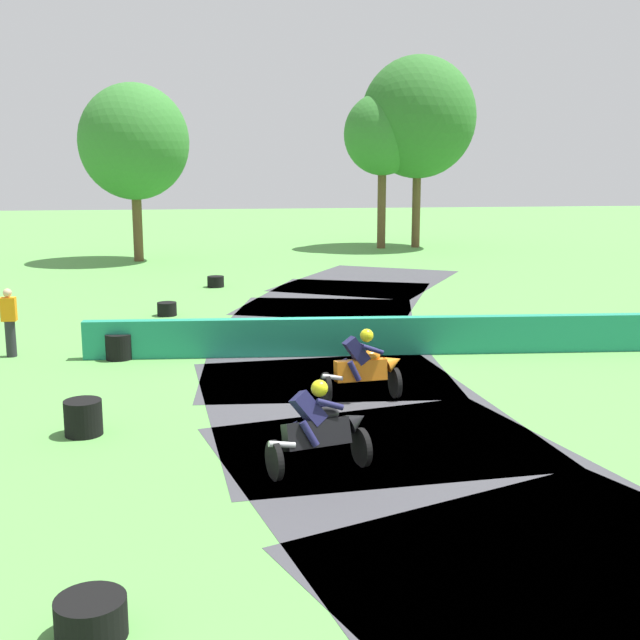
{
  "coord_description": "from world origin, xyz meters",
  "views": [
    {
      "loc": [
        -2.43,
        -18.71,
        4.56
      ],
      "look_at": [
        0.05,
        -0.24,
        0.9
      ],
      "focal_mm": 45.64,
      "sensor_mm": 36.0,
      "label": 1
    }
  ],
  "objects_px": {
    "tire_stack_mid_a": "(167,309)",
    "tire_stack_mid_b": "(119,346)",
    "tire_stack_extra_a": "(91,618)",
    "motorcycle_chase_black": "(321,429)",
    "tire_stack_near": "(216,282)",
    "tire_stack_far": "(83,418)",
    "track_marshal": "(10,323)",
    "motorcycle_lead_orange": "(364,366)"
  },
  "relations": [
    {
      "from": "motorcycle_chase_black",
      "to": "tire_stack_far",
      "type": "distance_m",
      "value": 4.31
    },
    {
      "from": "tire_stack_far",
      "to": "tire_stack_extra_a",
      "type": "bearing_deg",
      "value": -81.03
    },
    {
      "from": "tire_stack_extra_a",
      "to": "motorcycle_chase_black",
      "type": "bearing_deg",
      "value": 55.43
    },
    {
      "from": "track_marshal",
      "to": "motorcycle_lead_orange",
      "type": "bearing_deg",
      "value": -31.05
    },
    {
      "from": "tire_stack_near",
      "to": "tire_stack_extra_a",
      "type": "relative_size",
      "value": 0.87
    },
    {
      "from": "motorcycle_lead_orange",
      "to": "motorcycle_chase_black",
      "type": "bearing_deg",
      "value": -110.82
    },
    {
      "from": "tire_stack_mid_a",
      "to": "tire_stack_far",
      "type": "relative_size",
      "value": 0.91
    },
    {
      "from": "motorcycle_chase_black",
      "to": "tire_stack_mid_b",
      "type": "bearing_deg",
      "value": 116.65
    },
    {
      "from": "tire_stack_mid_b",
      "to": "track_marshal",
      "type": "height_order",
      "value": "track_marshal"
    },
    {
      "from": "tire_stack_mid_b",
      "to": "tire_stack_far",
      "type": "distance_m",
      "value": 5.39
    },
    {
      "from": "tire_stack_mid_a",
      "to": "tire_stack_mid_b",
      "type": "height_order",
      "value": "tire_stack_mid_b"
    },
    {
      "from": "tire_stack_near",
      "to": "tire_stack_mid_a",
      "type": "relative_size",
      "value": 1.06
    },
    {
      "from": "motorcycle_lead_orange",
      "to": "tire_stack_mid_a",
      "type": "relative_size",
      "value": 2.9
    },
    {
      "from": "motorcycle_chase_black",
      "to": "tire_stack_far",
      "type": "height_order",
      "value": "motorcycle_chase_black"
    },
    {
      "from": "motorcycle_lead_orange",
      "to": "tire_stack_extra_a",
      "type": "xyz_separation_m",
      "value": [
        -4.12,
        -7.53,
        -0.46
      ]
    },
    {
      "from": "tire_stack_near",
      "to": "track_marshal",
      "type": "bearing_deg",
      "value": -115.53
    },
    {
      "from": "tire_stack_mid_b",
      "to": "track_marshal",
      "type": "relative_size",
      "value": 0.38
    },
    {
      "from": "tire_stack_mid_b",
      "to": "tire_stack_far",
      "type": "xyz_separation_m",
      "value": [
        -0.02,
        -5.39,
        -0.0
      ]
    },
    {
      "from": "tire_stack_near",
      "to": "tire_stack_mid_a",
      "type": "bearing_deg",
      "value": -105.31
    },
    {
      "from": "tire_stack_mid_a",
      "to": "tire_stack_mid_b",
      "type": "relative_size",
      "value": 0.93
    },
    {
      "from": "motorcycle_chase_black",
      "to": "tire_stack_extra_a",
      "type": "distance_m",
      "value": 4.95
    },
    {
      "from": "tire_stack_extra_a",
      "to": "tire_stack_mid_b",
      "type": "bearing_deg",
      "value": 94.7
    },
    {
      "from": "motorcycle_lead_orange",
      "to": "tire_stack_mid_a",
      "type": "bearing_deg",
      "value": 114.33
    },
    {
      "from": "track_marshal",
      "to": "tire_stack_extra_a",
      "type": "bearing_deg",
      "value": -73.87
    },
    {
      "from": "tire_stack_mid_b",
      "to": "tire_stack_extra_a",
      "type": "height_order",
      "value": "tire_stack_mid_b"
    },
    {
      "from": "tire_stack_far",
      "to": "track_marshal",
      "type": "relative_size",
      "value": 0.39
    },
    {
      "from": "tire_stack_near",
      "to": "track_marshal",
      "type": "xyz_separation_m",
      "value": [
        -4.88,
        -10.21,
        0.62
      ]
    },
    {
      "from": "motorcycle_lead_orange",
      "to": "tire_stack_mid_b",
      "type": "distance_m",
      "value": 6.46
    },
    {
      "from": "tire_stack_near",
      "to": "tire_stack_far",
      "type": "xyz_separation_m",
      "value": [
        -2.34,
        -16.19,
        0.1
      ]
    },
    {
      "from": "tire_stack_far",
      "to": "tire_stack_mid_a",
      "type": "bearing_deg",
      "value": 85.46
    },
    {
      "from": "tire_stack_mid_a",
      "to": "tire_stack_extra_a",
      "type": "distance_m",
      "value": 16.88
    },
    {
      "from": "motorcycle_lead_orange",
      "to": "tire_stack_near",
      "type": "distance_m",
      "value": 15.06
    },
    {
      "from": "motorcycle_lead_orange",
      "to": "tire_stack_mid_a",
      "type": "height_order",
      "value": "motorcycle_lead_orange"
    },
    {
      "from": "motorcycle_chase_black",
      "to": "tire_stack_near",
      "type": "relative_size",
      "value": 2.75
    },
    {
      "from": "tire_stack_mid_b",
      "to": "tire_stack_extra_a",
      "type": "xyz_separation_m",
      "value": [
        0.95,
        -11.53,
        -0.1
      ]
    },
    {
      "from": "motorcycle_lead_orange",
      "to": "tire_stack_mid_a",
      "type": "distance_m",
      "value": 10.28
    },
    {
      "from": "tire_stack_mid_a",
      "to": "track_marshal",
      "type": "bearing_deg",
      "value": -125.38
    },
    {
      "from": "tire_stack_mid_a",
      "to": "track_marshal",
      "type": "relative_size",
      "value": 0.35
    },
    {
      "from": "tire_stack_mid_b",
      "to": "motorcycle_lead_orange",
      "type": "bearing_deg",
      "value": -38.32
    },
    {
      "from": "motorcycle_chase_black",
      "to": "tire_stack_mid_a",
      "type": "bearing_deg",
      "value": 102.8
    },
    {
      "from": "tire_stack_mid_a",
      "to": "tire_stack_extra_a",
      "type": "bearing_deg",
      "value": -89.61
    },
    {
      "from": "tire_stack_far",
      "to": "track_marshal",
      "type": "distance_m",
      "value": 6.51
    }
  ]
}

